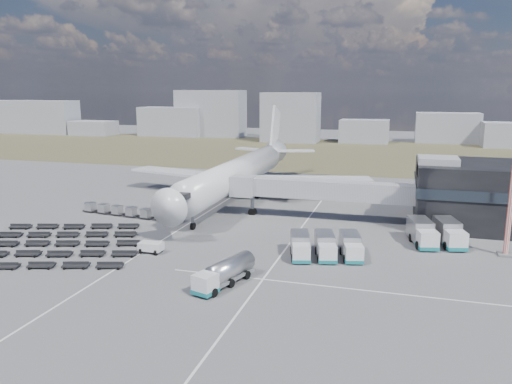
# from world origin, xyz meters

# --- Properties ---
(ground) EXTENTS (420.00, 420.00, 0.00)m
(ground) POSITION_xyz_m (0.00, 0.00, 0.00)
(ground) COLOR #565659
(ground) RESTS_ON ground
(grass_strip) EXTENTS (420.00, 90.00, 0.01)m
(grass_strip) POSITION_xyz_m (0.00, 110.00, 0.01)
(grass_strip) COLOR #4E472F
(grass_strip) RESTS_ON ground
(lane_markings) EXTENTS (47.12, 110.00, 0.01)m
(lane_markings) POSITION_xyz_m (9.77, 3.00, 0.01)
(lane_markings) COLOR silver
(lane_markings) RESTS_ON ground
(jet_bridge) EXTENTS (30.30, 3.80, 7.05)m
(jet_bridge) POSITION_xyz_m (15.90, 20.42, 5.05)
(jet_bridge) COLOR #939399
(jet_bridge) RESTS_ON ground
(airliner) EXTENTS (51.59, 64.53, 17.62)m
(airliner) POSITION_xyz_m (0.00, 32.38, 5.29)
(airliner) COLOR silver
(airliner) RESTS_ON ground
(skyline) EXTENTS (320.79, 26.47, 23.68)m
(skyline) POSITION_xyz_m (-0.33, 151.47, 8.58)
(skyline) COLOR #8F919C
(skyline) RESTS_ON ground
(fuel_tanker) EXTENTS (4.80, 9.16, 2.87)m
(fuel_tanker) POSITION_xyz_m (12.36, -10.82, 1.44)
(fuel_tanker) COLOR silver
(fuel_tanker) RESTS_ON ground
(pushback_tug) EXTENTS (3.13, 1.78, 1.42)m
(pushback_tug) POSITION_xyz_m (-0.84, -3.00, 0.71)
(pushback_tug) COLOR silver
(pushback_tug) RESTS_ON ground
(catering_truck) EXTENTS (2.76, 5.76, 2.56)m
(catering_truck) POSITION_xyz_m (14.09, 38.85, 1.31)
(catering_truck) COLOR silver
(catering_truck) RESTS_ON ground
(service_trucks_near) EXTENTS (10.28, 8.74, 2.70)m
(service_trucks_near) POSITION_xyz_m (21.66, 1.84, 1.47)
(service_trucks_near) COLOR silver
(service_trucks_near) RESTS_ON ground
(service_trucks_far) EXTENTS (8.03, 8.95, 3.08)m
(service_trucks_far) POSITION_xyz_m (35.67, 11.46, 1.67)
(service_trucks_far) COLOR silver
(service_trucks_far) RESTS_ON ground
(uld_row) EXTENTS (20.15, 4.00, 1.56)m
(uld_row) POSITION_xyz_m (-13.04, 13.07, 0.93)
(uld_row) COLOR black
(uld_row) RESTS_ON ground
(baggage_dollies) EXTENTS (27.65, 25.03, 0.76)m
(baggage_dollies) POSITION_xyz_m (-15.38, -4.52, 0.38)
(baggage_dollies) COLOR black
(baggage_dollies) RESTS_ON ground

